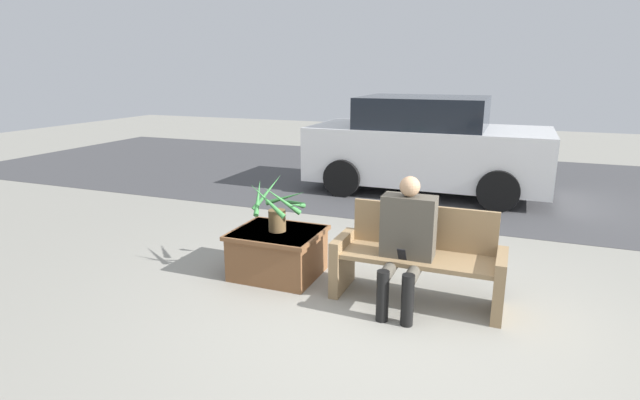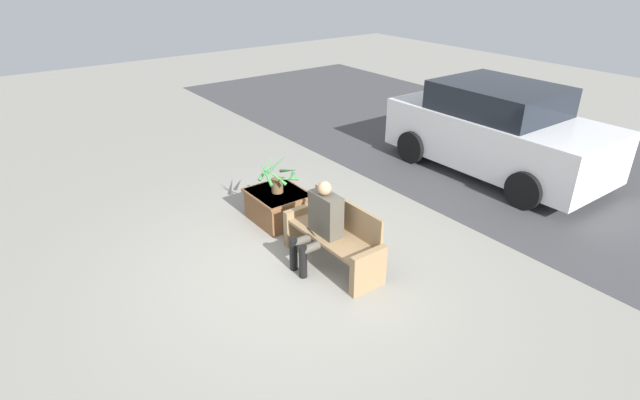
# 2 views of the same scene
# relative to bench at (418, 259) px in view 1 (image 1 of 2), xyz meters

# --- Properties ---
(ground_plane) EXTENTS (30.00, 30.00, 0.00)m
(ground_plane) POSITION_rel_bench_xyz_m (-0.14, -0.44, -0.38)
(ground_plane) COLOR gray
(road_surface) EXTENTS (20.00, 6.00, 0.01)m
(road_surface) POSITION_rel_bench_xyz_m (-0.14, 5.15, -0.38)
(road_surface) COLOR #424244
(road_surface) RESTS_ON ground_plane
(bench) EXTENTS (1.49, 0.51, 0.83)m
(bench) POSITION_rel_bench_xyz_m (0.00, 0.00, 0.00)
(bench) COLOR #8C704C
(bench) RESTS_ON ground_plane
(person_seated) EXTENTS (0.46, 0.59, 1.15)m
(person_seated) POSITION_rel_bench_xyz_m (-0.08, -0.17, 0.24)
(person_seated) COLOR #4C473D
(person_seated) RESTS_ON ground_plane
(planter_box) EXTENTS (0.86, 0.75, 0.47)m
(planter_box) POSITION_rel_bench_xyz_m (-1.41, 0.02, -0.13)
(planter_box) COLOR brown
(planter_box) RESTS_ON ground_plane
(potted_plant) EXTENTS (0.59, 0.61, 0.53)m
(potted_plant) POSITION_rel_bench_xyz_m (-1.40, 0.03, 0.31)
(potted_plant) COLOR brown
(potted_plant) RESTS_ON planter_box
(parked_car) EXTENTS (3.88, 1.98, 1.59)m
(parked_car) POSITION_rel_bench_xyz_m (-0.68, 4.23, 0.39)
(parked_car) COLOR silver
(parked_car) RESTS_ON ground_plane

